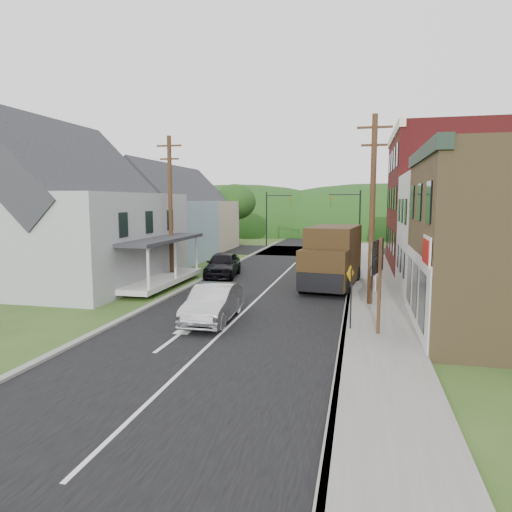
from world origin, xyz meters
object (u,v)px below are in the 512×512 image
Objects in this scene: delivery_van at (332,257)px; route_sign_cluster at (378,272)px; silver_sedan at (213,304)px; dark_sedan at (223,265)px; warning_sign at (351,288)px.

delivery_van is 9.74m from route_sign_cluster.
delivery_van is at bearing 60.97° from silver_sedan.
silver_sedan is at bearing -81.26° from dark_sedan.
dark_sedan is (-2.95, 10.98, 0.06)m from silver_sedan.
warning_sign is at bearing -5.45° from silver_sedan.
delivery_van is (7.31, -2.27, 0.98)m from dark_sedan.
route_sign_cluster is (9.57, -11.72, 1.63)m from dark_sedan.
dark_sedan reaches higher than silver_sedan.
delivery_van is at bearing 121.44° from warning_sign.
delivery_van is 2.66× the size of warning_sign.
dark_sedan is 15.22m from route_sign_cluster.
warning_sign reaches higher than silver_sedan.
warning_sign is (8.58, -11.27, 0.92)m from dark_sedan.
dark_sedan is at bearing 102.59° from silver_sedan.
dark_sedan is at bearing 142.47° from route_sign_cluster.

